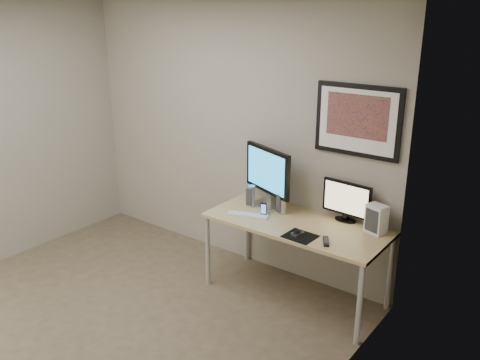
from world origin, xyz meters
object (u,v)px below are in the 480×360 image
at_px(speaker_left, 251,196).
at_px(keyboard, 248,215).
at_px(phone_dock, 264,209).
at_px(monitor_tv, 347,200).
at_px(fan_unit, 376,219).
at_px(monitor_large, 267,175).
at_px(speaker_right, 282,203).
at_px(framed_art, 358,121).
at_px(desk, 296,229).

xyz_separation_m(speaker_left, keyboard, (0.11, -0.20, -0.09)).
height_order(speaker_left, phone_dock, speaker_left).
distance_m(monitor_tv, fan_unit, 0.32).
bearing_deg(monitor_tv, keyboard, -147.03).
bearing_deg(monitor_large, phone_dock, -42.71).
bearing_deg(monitor_tv, monitor_large, -165.83).
relative_size(phone_dock, fan_unit, 0.50).
bearing_deg(speaker_right, phone_dock, -101.43).
bearing_deg(monitor_large, keyboard, -72.69).
height_order(monitor_large, speaker_right, monitor_large).
relative_size(framed_art, keyboard, 1.91).
xyz_separation_m(monitor_tv, phone_dock, (-0.64, -0.34, -0.13)).
bearing_deg(phone_dock, keyboard, -159.28).
bearing_deg(keyboard, fan_unit, 0.83).
bearing_deg(speaker_right, keyboard, -111.88).
xyz_separation_m(speaker_right, phone_dock, (-0.10, -0.15, -0.04)).
height_order(monitor_large, phone_dock, monitor_large).
height_order(desk, speaker_right, speaker_right).
height_order(monitor_large, speaker_left, monitor_large).
bearing_deg(monitor_tv, fan_unit, -8.68).
bearing_deg(desk, fan_unit, 18.74).
bearing_deg(phone_dock, speaker_left, 139.22).
bearing_deg(framed_art, speaker_right, -157.55).
distance_m(speaker_left, phone_dock, 0.27).
relative_size(desk, keyboard, 4.08).
distance_m(monitor_large, monitor_tv, 0.76).
distance_m(desk, keyboard, 0.46).
relative_size(desk, fan_unit, 6.55).
bearing_deg(speaker_right, monitor_tv, 41.14).
bearing_deg(monitor_large, monitor_tv, 30.40).
relative_size(speaker_right, keyboard, 0.51).
xyz_separation_m(monitor_large, speaker_left, (-0.13, -0.08, -0.22)).
relative_size(framed_art, speaker_right, 3.74).
distance_m(desk, speaker_left, 0.57).
bearing_deg(fan_unit, monitor_tv, -175.58).
xyz_separation_m(monitor_tv, speaker_left, (-0.87, -0.21, -0.09)).
bearing_deg(speaker_left, keyboard, -71.16).
relative_size(monitor_large, keyboard, 1.53).
distance_m(framed_art, keyboard, 1.27).
distance_m(monitor_large, speaker_left, 0.26).
xyz_separation_m(framed_art, speaker_left, (-0.89, -0.26, -0.79)).
xyz_separation_m(framed_art, monitor_tv, (-0.02, -0.05, -0.70)).
xyz_separation_m(framed_art, fan_unit, (0.28, -0.12, -0.77)).
bearing_deg(keyboard, speaker_left, 101.61).
bearing_deg(monitor_large, fan_unit, 23.69).
relative_size(monitor_tv, speaker_left, 2.29).
bearing_deg(speaker_left, framed_art, 6.21).
xyz_separation_m(monitor_tv, speaker_right, (-0.54, -0.19, -0.09)).
relative_size(monitor_large, monitor_tv, 1.31).
relative_size(monitor_tv, keyboard, 1.17).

